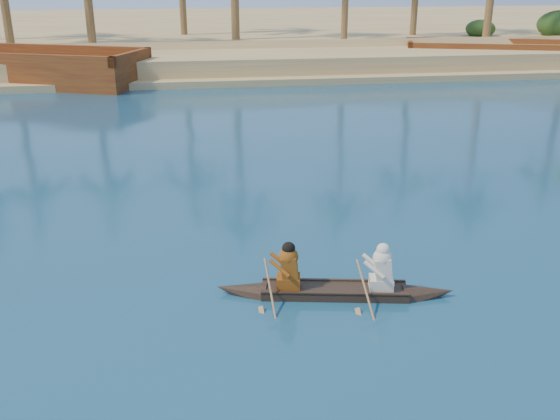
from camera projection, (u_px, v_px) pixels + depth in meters
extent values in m
plane|color=navy|center=(46.00, 296.00, 11.83)|extent=(160.00, 160.00, 0.00)
cube|color=#D2C076|center=(135.00, 76.00, 35.78)|extent=(150.00, 8.00, 0.50)
cube|color=#D2C076|center=(150.00, 33.00, 55.93)|extent=(150.00, 50.00, 1.50)
cube|color=brown|center=(25.00, 74.00, 34.11)|extent=(13.80, 8.98, 1.64)
cube|color=brown|center=(497.00, 60.00, 39.77)|extent=(12.03, 7.09, 1.43)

